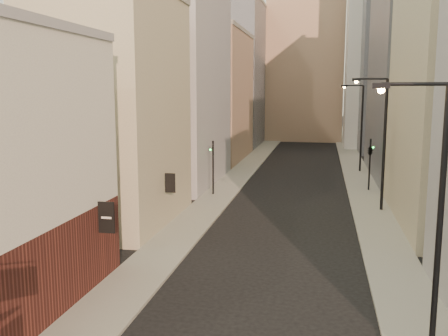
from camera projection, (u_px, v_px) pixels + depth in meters
sidewalk_left at (249, 165)px, 63.46m from camera, size 3.00×140.00×0.15m
sidewalk_right at (354, 168)px, 60.98m from camera, size 3.00×140.00×0.15m
left_bldg_beige at (114, 111)px, 35.18m from camera, size 8.00×12.00×16.00m
left_bldg_grey at (178, 85)px, 50.37m from camera, size 8.00×16.00×20.00m
left_bldg_tan at (215, 97)px, 68.05m from camera, size 8.00×18.00×17.00m
left_bldg_wingrid at (239, 75)px, 86.89m from camera, size 8.00×20.00×24.00m
right_bldg_wingrid at (415, 57)px, 53.07m from camera, size 8.00×20.00×26.00m
clock_tower at (306, 47)px, 95.55m from camera, size 14.00×14.00×44.90m
white_tower at (373, 32)px, 79.73m from camera, size 8.00×8.00×41.50m
streetlamp_near at (433, 205)px, 17.21m from camera, size 2.55×0.59×9.77m
streetlamp_mid at (381, 136)px, 38.58m from camera, size 2.73×0.35×10.41m
streetlamp_far at (360, 123)px, 57.27m from camera, size 2.58×0.92×10.07m
traffic_light_left at (213, 158)px, 44.81m from camera, size 0.57×0.47×5.00m
traffic_light_right at (370, 150)px, 46.56m from camera, size 0.73×0.73×5.00m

